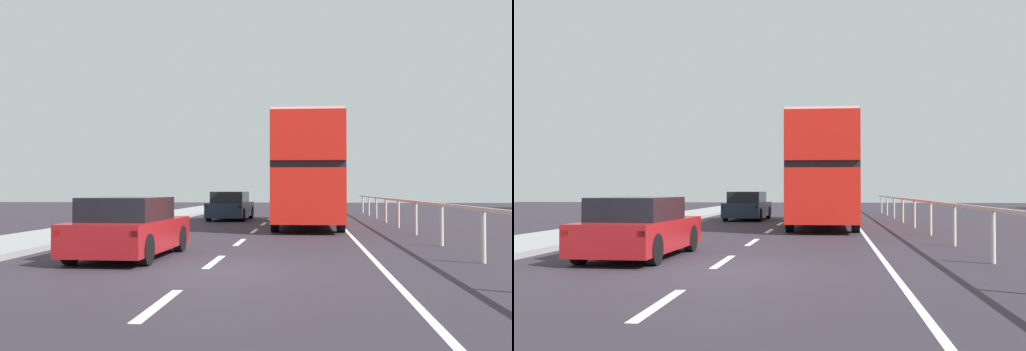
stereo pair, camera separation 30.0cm
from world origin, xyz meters
TOP-DOWN VIEW (x-y plane):
  - ground_plane at (0.00, 0.00)m, footprint 73.29×120.00m
  - lane_paint_markings at (2.04, 8.67)m, footprint 3.51×46.00m
  - bridge_side_railing at (5.54, 9.00)m, footprint 0.10×42.00m
  - double_decker_bus_red at (1.96, 14.08)m, footprint 2.62×11.23m
  - hatchback_car_near at (-2.00, 1.73)m, footprint 1.88×4.18m
  - sedan_car_ahead at (-1.92, 18.53)m, footprint 1.97×4.56m

SIDE VIEW (x-z plane):
  - ground_plane at x=0.00m, z-range -0.10..0.00m
  - lane_paint_markings at x=2.04m, z-range 0.00..0.01m
  - hatchback_car_near at x=-2.00m, z-range -0.02..1.32m
  - sedan_car_ahead at x=-1.92m, z-range -0.03..1.39m
  - bridge_side_railing at x=5.54m, z-range 0.36..1.51m
  - double_decker_bus_red at x=1.96m, z-range 0.15..4.45m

